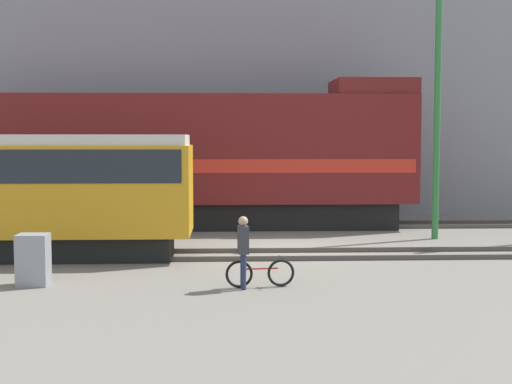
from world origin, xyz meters
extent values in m
plane|color=slate|center=(0.00, 0.00, 0.00)|extent=(120.00, 120.00, 0.00)
cube|color=#47423D|center=(0.00, -2.00, 0.07)|extent=(60.00, 0.07, 0.14)
cube|color=#47423D|center=(0.00, -0.56, 0.07)|extent=(60.00, 0.07, 0.14)
cube|color=#47423D|center=(0.00, 4.87, 0.07)|extent=(60.00, 0.07, 0.14)
cube|color=#47423D|center=(0.00, 6.30, 0.07)|extent=(60.00, 0.07, 0.14)
cube|color=gray|center=(0.00, 12.27, 6.79)|extent=(39.82, 6.00, 13.58)
cube|color=black|center=(-3.72, 5.58, 0.50)|extent=(16.19, 2.55, 1.00)
cube|color=maroon|center=(-3.72, 5.58, 3.01)|extent=(17.60, 3.00, 4.02)
cube|color=red|center=(-3.72, 5.58, 2.41)|extent=(17.25, 3.04, 0.50)
cube|color=maroon|center=(3.58, 5.58, 5.32)|extent=(3.00, 2.85, 0.60)
cube|color=black|center=(-7.72, -1.28, 0.35)|extent=(8.29, 2.00, 0.70)
cube|color=orange|center=(-7.72, -1.28, 1.96)|extent=(9.41, 2.50, 2.51)
cube|color=#1E2328|center=(-7.72, -1.28, 2.66)|extent=(9.04, 2.54, 0.90)
cube|color=beige|center=(-7.72, -1.28, 3.36)|extent=(9.23, 2.38, 0.30)
torus|color=black|center=(-0.75, -5.41, 0.32)|extent=(0.64, 0.13, 0.63)
torus|color=black|center=(-1.72, -5.51, 0.32)|extent=(0.64, 0.13, 0.63)
cylinder|color=#B21E1E|center=(-1.24, -5.46, 0.43)|extent=(0.82, 0.13, 0.04)
cylinder|color=#B21E1E|center=(-1.57, -5.50, 0.46)|extent=(0.03, 0.03, 0.28)
cylinder|color=#262626|center=(-0.75, -5.41, 0.68)|extent=(0.07, 0.44, 0.02)
cylinder|color=#232D4C|center=(-1.64, -5.57, 0.41)|extent=(0.11, 0.11, 0.81)
cylinder|color=#232D4C|center=(-1.62, -5.73, 0.41)|extent=(0.11, 0.11, 0.81)
cube|color=#333338|center=(-1.63, -5.65, 1.13)|extent=(0.26, 0.38, 0.63)
sphere|color=tan|center=(-1.63, -5.65, 1.55)|extent=(0.22, 0.22, 0.22)
cylinder|color=#2D7238|center=(5.07, 2.15, 4.48)|extent=(0.22, 0.22, 8.96)
cube|color=gray|center=(-6.49, -5.04, 0.60)|extent=(0.70, 0.60, 1.20)
camera|label=1|loc=(-2.01, -21.58, 3.41)|focal=50.00mm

